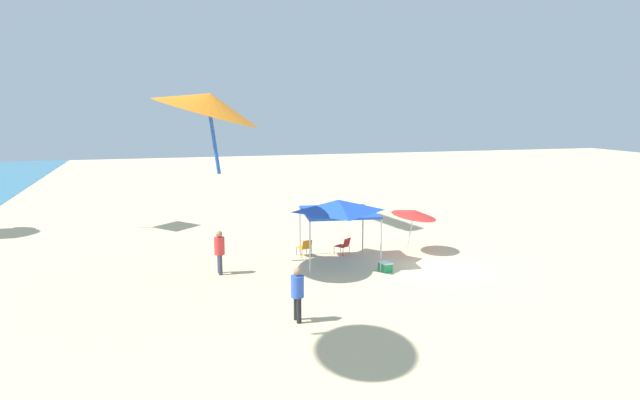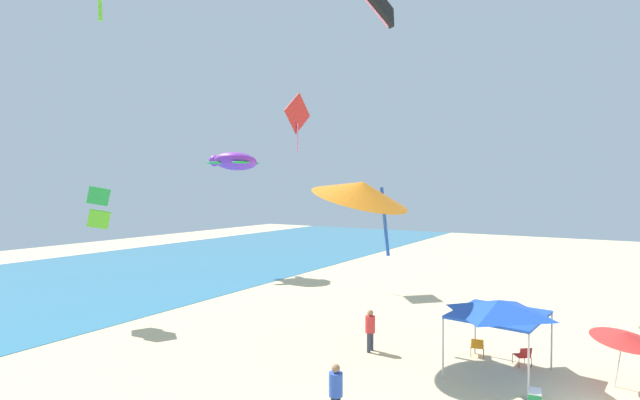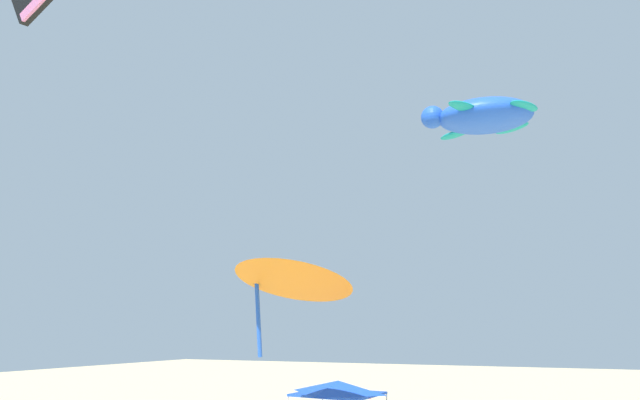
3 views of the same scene
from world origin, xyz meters
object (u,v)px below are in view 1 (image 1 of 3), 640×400
at_px(folding_chair_near_cooler, 344,245).
at_px(kite_delta_orange, 208,103).
at_px(beach_umbrella, 414,213).
at_px(folding_chair_left_of_tent, 305,247).
at_px(cooler_box, 385,267).
at_px(person_watching_sky, 297,290).
at_px(canopy_tent, 338,207).
at_px(person_near_umbrella, 219,249).

distance_m(folding_chair_near_cooler, kite_delta_orange, 9.36).
relative_size(beach_umbrella, folding_chair_left_of_tent, 2.84).
distance_m(beach_umbrella, cooler_box, 4.10).
bearing_deg(person_watching_sky, folding_chair_near_cooler, 148.73).
bearing_deg(canopy_tent, cooler_box, -140.96).
bearing_deg(canopy_tent, person_near_umbrella, 93.31).
height_order(cooler_box, person_watching_sky, person_watching_sky).
relative_size(folding_chair_near_cooler, cooler_box, 1.23).
xyz_separation_m(canopy_tent, beach_umbrella, (0.83, -4.08, -0.64)).
bearing_deg(folding_chair_left_of_tent, cooler_box, 114.47).
height_order(canopy_tent, folding_chair_left_of_tent, canopy_tent).
relative_size(cooler_box, person_watching_sky, 0.37).
xyz_separation_m(beach_umbrella, folding_chair_near_cooler, (0.51, 3.37, -1.45)).
relative_size(canopy_tent, folding_chair_near_cooler, 4.62).
height_order(folding_chair_left_of_tent, kite_delta_orange, kite_delta_orange).
bearing_deg(canopy_tent, beach_umbrella, -78.45).
relative_size(person_watching_sky, kite_delta_orange, 0.35).
xyz_separation_m(person_watching_sky, kite_delta_orange, (6.02, 2.14, 6.03)).
bearing_deg(person_watching_sky, folding_chair_left_of_tent, 160.43).
bearing_deg(person_near_umbrella, beach_umbrella, -85.02).
bearing_deg(beach_umbrella, folding_chair_near_cooler, 81.34).
xyz_separation_m(cooler_box, kite_delta_orange, (1.32, 7.15, 6.89)).
height_order(canopy_tent, beach_umbrella, canopy_tent).
relative_size(cooler_box, person_near_umbrella, 0.36).
height_order(canopy_tent, person_watching_sky, canopy_tent).
relative_size(canopy_tent, beach_umbrella, 1.63).
bearing_deg(folding_chair_near_cooler, person_watching_sky, 24.87).
xyz_separation_m(folding_chair_near_cooler, cooler_box, (-3.22, -0.81, -0.27)).
bearing_deg(person_near_umbrella, folding_chair_left_of_tent, -68.49).
bearing_deg(folding_chair_left_of_tent, beach_umbrella, 158.94).
xyz_separation_m(folding_chair_left_of_tent, kite_delta_orange, (-2.05, 4.50, 6.62)).
xyz_separation_m(cooler_box, person_watching_sky, (-4.69, 5.01, 0.87)).
xyz_separation_m(beach_umbrella, kite_delta_orange, (-1.38, 9.72, 5.17)).
bearing_deg(canopy_tent, folding_chair_left_of_tent, 37.07).
bearing_deg(cooler_box, beach_umbrella, -43.48).
distance_m(folding_chair_near_cooler, cooler_box, 3.33).
height_order(beach_umbrella, folding_chair_near_cooler, beach_umbrella).
xyz_separation_m(person_near_umbrella, person_watching_sky, (-6.25, -1.82, -0.02)).
distance_m(folding_chair_left_of_tent, cooler_box, 4.30).
bearing_deg(folding_chair_left_of_tent, folding_chair_near_cooler, 161.34).
relative_size(folding_chair_left_of_tent, person_near_umbrella, 0.44).
bearing_deg(kite_delta_orange, person_watching_sky, 31.17).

